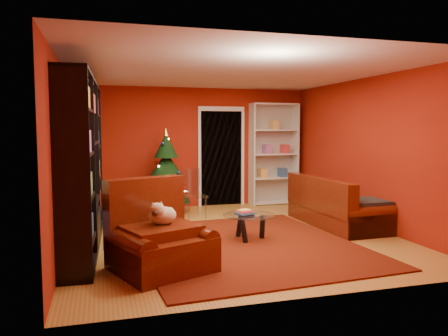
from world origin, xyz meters
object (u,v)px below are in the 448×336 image
object	(u,v)px
christmas_tree	(166,172)
coffee_table	(248,227)
gift_box_teal	(126,207)
armchair	(161,235)
acrylic_chair	(193,196)
gift_box_red	(175,208)
sofa	(338,201)
gift_box_green	(164,211)
dog	(163,216)
rug	(245,245)
media_unit	(80,165)
white_bookshelf	(274,154)

from	to	relation	value
christmas_tree	coffee_table	bearing A→B (deg)	-70.99
gift_box_teal	armchair	bearing A→B (deg)	-86.75
gift_box_teal	acrylic_chair	distance (m)	1.44
gift_box_red	sofa	size ratio (longest dim) A/B	0.12
gift_box_green	coffee_table	world-z (taller)	coffee_table
dog	sofa	distance (m)	3.68
gift_box_teal	sofa	distance (m)	4.10
gift_box_green	armchair	xyz separation A→B (m)	(-0.48, -3.20, 0.32)
rug	acrylic_chair	distance (m)	2.24
media_unit	acrylic_chair	world-z (taller)	media_unit
media_unit	coffee_table	size ratio (longest dim) A/B	3.98
media_unit	white_bookshelf	bearing A→B (deg)	36.49
rug	white_bookshelf	world-z (taller)	white_bookshelf
christmas_tree	coffee_table	distance (m)	2.78
white_bookshelf	coffee_table	size ratio (longest dim) A/B	2.98
gift_box_teal	white_bookshelf	xyz separation A→B (m)	(3.33, 0.38, 0.99)
gift_box_red	coffee_table	distance (m)	2.55
sofa	dog	bearing A→B (deg)	113.70
christmas_tree	armchair	world-z (taller)	christmas_tree
gift_box_red	dog	bearing A→B (deg)	-101.70
dog	coffee_table	bearing A→B (deg)	13.71
armchair	acrylic_chair	bearing A→B (deg)	49.77
white_bookshelf	coffee_table	world-z (taller)	white_bookshelf
media_unit	armchair	bearing A→B (deg)	-51.59
rug	dog	bearing A→B (deg)	-150.15
dog	acrylic_chair	bearing A→B (deg)	49.88
media_unit	white_bookshelf	world-z (taller)	media_unit
media_unit	gift_box_red	distance (m)	2.99
gift_box_teal	gift_box_red	size ratio (longest dim) A/B	1.23
gift_box_green	gift_box_red	xyz separation A→B (m)	(0.26, 0.32, -0.01)
gift_box_red	gift_box_teal	bearing A→B (deg)	170.27
armchair	sofa	bearing A→B (deg)	4.89
media_unit	acrylic_chair	bearing A→B (deg)	42.81
rug	christmas_tree	world-z (taller)	christmas_tree
white_bookshelf	dog	xyz separation A→B (m)	(-3.09, -4.00, -0.48)
dog	armchair	bearing A→B (deg)	-135.00
coffee_table	christmas_tree	bearing A→B (deg)	109.01
media_unit	sofa	distance (m)	4.37
gift_box_teal	sofa	size ratio (longest dim) A/B	0.14
media_unit	gift_box_green	xyz separation A→B (m)	(1.44, 1.88, -1.07)
rug	acrylic_chair	world-z (taller)	acrylic_chair
dog	christmas_tree	bearing A→B (deg)	59.52
gift_box_red	dog	size ratio (longest dim) A/B	0.59
white_bookshelf	dog	world-z (taller)	white_bookshelf
gift_box_teal	white_bookshelf	bearing A→B (deg)	6.45
gift_box_green	sofa	bearing A→B (deg)	-28.51
christmas_tree	gift_box_teal	distance (m)	1.07
dog	white_bookshelf	bearing A→B (deg)	30.96
rug	coffee_table	size ratio (longest dim) A/B	4.61
christmas_tree	dog	world-z (taller)	christmas_tree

